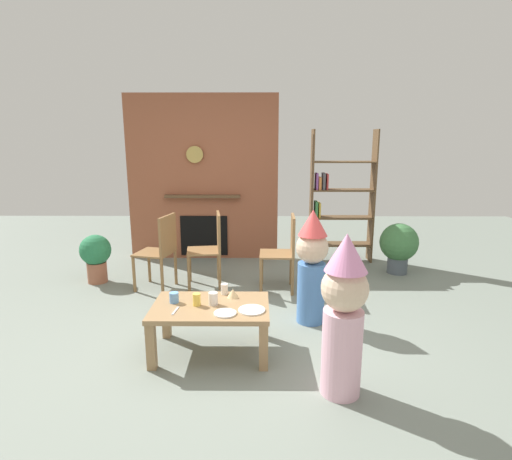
# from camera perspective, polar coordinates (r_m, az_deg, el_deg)

# --- Properties ---
(ground_plane) EXTENTS (12.00, 12.00, 0.00)m
(ground_plane) POSITION_cam_1_polar(r_m,az_deg,el_deg) (3.83, -2.36, -14.63)
(ground_plane) COLOR gray
(brick_fireplace_feature) EXTENTS (2.20, 0.28, 2.40)m
(brick_fireplace_feature) POSITION_cam_1_polar(r_m,az_deg,el_deg) (6.09, -7.41, 7.16)
(brick_fireplace_feature) COLOR #935138
(brick_fireplace_feature) RESTS_ON ground_plane
(bookshelf) EXTENTS (0.90, 0.28, 1.90)m
(bookshelf) POSITION_cam_1_polar(r_m,az_deg,el_deg) (5.98, 11.33, 4.06)
(bookshelf) COLOR brown
(bookshelf) RESTS_ON ground_plane
(coffee_table) EXTENTS (0.96, 0.62, 0.42)m
(coffee_table) POSITION_cam_1_polar(r_m,az_deg,el_deg) (3.44, -6.38, -11.53)
(coffee_table) COLOR #9E7A51
(coffee_table) RESTS_ON ground_plane
(paper_cup_near_left) EXTENTS (0.08, 0.08, 0.11)m
(paper_cup_near_left) POSITION_cam_1_polar(r_m,az_deg,el_deg) (3.40, -6.05, -9.58)
(paper_cup_near_left) COLOR silver
(paper_cup_near_left) RESTS_ON coffee_table
(paper_cup_near_right) EXTENTS (0.08, 0.08, 0.09)m
(paper_cup_near_right) POSITION_cam_1_polar(r_m,az_deg,el_deg) (3.49, -11.45, -9.29)
(paper_cup_near_right) COLOR #669EE0
(paper_cup_near_right) RESTS_ON coffee_table
(paper_cup_center) EXTENTS (0.06, 0.06, 0.09)m
(paper_cup_center) POSITION_cam_1_polar(r_m,az_deg,el_deg) (3.61, -4.47, -8.27)
(paper_cup_center) COLOR silver
(paper_cup_center) RESTS_ON coffee_table
(paper_cup_far_left) EXTENTS (0.06, 0.06, 0.10)m
(paper_cup_far_left) POSITION_cam_1_polar(r_m,az_deg,el_deg) (3.40, -8.34, -9.65)
(paper_cup_far_left) COLOR #F2CC4C
(paper_cup_far_left) RESTS_ON coffee_table
(paper_plate_front) EXTENTS (0.22, 0.22, 0.01)m
(paper_plate_front) POSITION_cam_1_polar(r_m,az_deg,el_deg) (3.29, -0.60, -11.18)
(paper_plate_front) COLOR white
(paper_plate_front) RESTS_ON coffee_table
(paper_plate_rear) EXTENTS (0.18, 0.18, 0.01)m
(paper_plate_rear) POSITION_cam_1_polar(r_m,az_deg,el_deg) (3.24, -4.37, -11.58)
(paper_plate_rear) COLOR white
(paper_plate_rear) RESTS_ON coffee_table
(birthday_cake_slice) EXTENTS (0.10, 0.10, 0.08)m
(birthday_cake_slice) POSITION_cam_1_polar(r_m,az_deg,el_deg) (3.54, -3.28, -8.87)
(birthday_cake_slice) COLOR #EAC68C
(birthday_cake_slice) RESTS_ON coffee_table
(table_fork) EXTENTS (0.03, 0.15, 0.01)m
(table_fork) POSITION_cam_1_polar(r_m,az_deg,el_deg) (3.34, -11.28, -11.08)
(table_fork) COLOR silver
(table_fork) RESTS_ON coffee_table
(child_with_cone_hat) EXTENTS (0.32, 0.32, 1.16)m
(child_with_cone_hat) POSITION_cam_1_polar(r_m,az_deg,el_deg) (2.86, 12.22, -11.17)
(child_with_cone_hat) COLOR #EAB2C6
(child_with_cone_hat) RESTS_ON ground_plane
(child_in_pink) EXTENTS (0.31, 0.31, 1.12)m
(child_in_pink) POSITION_cam_1_polar(r_m,az_deg,el_deg) (3.93, 7.84, -4.74)
(child_in_pink) COLOR #4C7FC6
(child_in_pink) RESTS_ON ground_plane
(dining_chair_left) EXTENTS (0.48, 0.48, 0.90)m
(dining_chair_left) POSITION_cam_1_polar(r_m,az_deg,el_deg) (4.91, -13.20, -2.41)
(dining_chair_left) COLOR olive
(dining_chair_left) RESTS_ON ground_plane
(dining_chair_middle) EXTENTS (0.45, 0.45, 0.90)m
(dining_chair_middle) POSITION_cam_1_polar(r_m,az_deg,el_deg) (4.93, -6.31, -2.10)
(dining_chair_middle) COLOR olive
(dining_chair_middle) RESTS_ON ground_plane
(dining_chair_right) EXTENTS (0.41, 0.41, 0.90)m
(dining_chair_right) POSITION_cam_1_polar(r_m,az_deg,el_deg) (4.76, 4.06, -2.58)
(dining_chair_right) COLOR olive
(dining_chair_right) RESTS_ON ground_plane
(potted_plant_tall) EXTENTS (0.50, 0.50, 0.68)m
(potted_plant_tall) POSITION_cam_1_polar(r_m,az_deg,el_deg) (5.72, 19.44, -1.95)
(potted_plant_tall) COLOR #4C5660
(potted_plant_tall) RESTS_ON ground_plane
(potted_plant_short) EXTENTS (0.38, 0.38, 0.61)m
(potted_plant_short) POSITION_cam_1_polar(r_m,az_deg,el_deg) (5.43, -21.61, -3.24)
(potted_plant_short) COLOR #9E5B42
(potted_plant_short) RESTS_ON ground_plane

